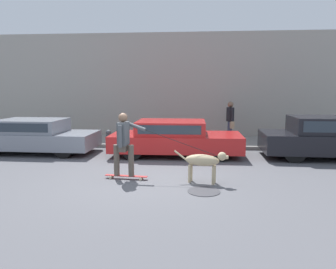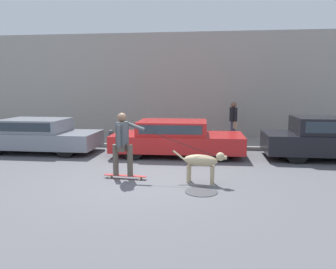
{
  "view_description": "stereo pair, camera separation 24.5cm",
  "coord_description": "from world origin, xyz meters",
  "px_view_note": "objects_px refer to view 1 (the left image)",
  "views": [
    {
      "loc": [
        1.41,
        -7.64,
        2.24
      ],
      "look_at": [
        0.59,
        1.19,
        0.95
      ],
      "focal_mm": 35.0,
      "sensor_mm": 36.0,
      "label": 1
    },
    {
      "loc": [
        1.66,
        -7.61,
        2.24
      ],
      "look_at": [
        0.59,
        1.19,
        0.95
      ],
      "focal_mm": 35.0,
      "sensor_mm": 36.0,
      "label": 2
    }
  ],
  "objects_px": {
    "parked_car_0": "(36,136)",
    "parked_car_1": "(175,138)",
    "skateboarder": "(124,142)",
    "fire_hydrant": "(109,139)",
    "pedestrian_with_bag": "(230,119)",
    "dog": "(204,161)",
    "parked_car_2": "(332,138)"
  },
  "relations": [
    {
      "from": "parked_car_1",
      "to": "skateboarder",
      "type": "bearing_deg",
      "value": -110.16
    },
    {
      "from": "pedestrian_with_bag",
      "to": "fire_hydrant",
      "type": "bearing_deg",
      "value": 3.74
    },
    {
      "from": "parked_car_1",
      "to": "fire_hydrant",
      "type": "relative_size",
      "value": 6.02
    },
    {
      "from": "parked_car_2",
      "to": "skateboarder",
      "type": "relative_size",
      "value": 1.56
    },
    {
      "from": "parked_car_2",
      "to": "pedestrian_with_bag",
      "type": "xyz_separation_m",
      "value": [
        -2.95,
        2.42,
        0.35
      ]
    },
    {
      "from": "parked_car_2",
      "to": "dog",
      "type": "xyz_separation_m",
      "value": [
        -4.05,
        -3.07,
        -0.12
      ]
    },
    {
      "from": "parked_car_0",
      "to": "parked_car_1",
      "type": "distance_m",
      "value": 4.75
    },
    {
      "from": "parked_car_1",
      "to": "parked_car_2",
      "type": "distance_m",
      "value": 4.96
    },
    {
      "from": "dog",
      "to": "pedestrian_with_bag",
      "type": "relative_size",
      "value": 0.83
    },
    {
      "from": "parked_car_1",
      "to": "skateboarder",
      "type": "relative_size",
      "value": 1.5
    },
    {
      "from": "parked_car_2",
      "to": "pedestrian_with_bag",
      "type": "height_order",
      "value": "pedestrian_with_bag"
    },
    {
      "from": "dog",
      "to": "parked_car_2",
      "type": "bearing_deg",
      "value": 49.68
    },
    {
      "from": "dog",
      "to": "fire_hydrant",
      "type": "distance_m",
      "value": 5.19
    },
    {
      "from": "parked_car_2",
      "to": "dog",
      "type": "height_order",
      "value": "parked_car_2"
    },
    {
      "from": "parked_car_1",
      "to": "fire_hydrant",
      "type": "distance_m",
      "value": 2.62
    },
    {
      "from": "parked_car_0",
      "to": "dog",
      "type": "distance_m",
      "value": 6.44
    },
    {
      "from": "parked_car_2",
      "to": "pedestrian_with_bag",
      "type": "distance_m",
      "value": 3.83
    },
    {
      "from": "parked_car_2",
      "to": "dog",
      "type": "bearing_deg",
      "value": -142.13
    },
    {
      "from": "fire_hydrant",
      "to": "pedestrian_with_bag",
      "type": "bearing_deg",
      "value": 19.12
    },
    {
      "from": "parked_car_0",
      "to": "skateboarder",
      "type": "height_order",
      "value": "skateboarder"
    },
    {
      "from": "dog",
      "to": "fire_hydrant",
      "type": "xyz_separation_m",
      "value": [
        -3.38,
        3.94,
        -0.15
      ]
    },
    {
      "from": "parked_car_1",
      "to": "parked_car_2",
      "type": "bearing_deg",
      "value": -0.74
    },
    {
      "from": "dog",
      "to": "pedestrian_with_bag",
      "type": "bearing_deg",
      "value": 91.15
    },
    {
      "from": "parked_car_1",
      "to": "skateboarder",
      "type": "distance_m",
      "value": 3.11
    },
    {
      "from": "fire_hydrant",
      "to": "dog",
      "type": "bearing_deg",
      "value": -49.4
    },
    {
      "from": "pedestrian_with_bag",
      "to": "dog",
      "type": "bearing_deg",
      "value": 63.25
    },
    {
      "from": "parked_car_2",
      "to": "fire_hydrant",
      "type": "bearing_deg",
      "value": 174.05
    },
    {
      "from": "fire_hydrant",
      "to": "skateboarder",
      "type": "bearing_deg",
      "value": -69.13
    },
    {
      "from": "parked_car_1",
      "to": "pedestrian_with_bag",
      "type": "distance_m",
      "value": 3.18
    },
    {
      "from": "dog",
      "to": "parked_car_1",
      "type": "bearing_deg",
      "value": 119.04
    },
    {
      "from": "parked_car_2",
      "to": "parked_car_0",
      "type": "bearing_deg",
      "value": -179.27
    },
    {
      "from": "skateboarder",
      "to": "pedestrian_with_bag",
      "type": "xyz_separation_m",
      "value": [
        3.04,
        5.34,
        0.07
      ]
    }
  ]
}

